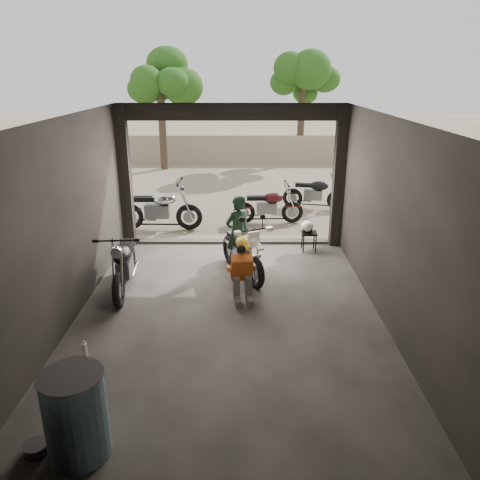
{
  "coord_description": "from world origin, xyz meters",
  "views": [
    {
      "loc": [
        0.22,
        -6.88,
        3.82
      ],
      "look_at": [
        0.19,
        0.6,
        1.12
      ],
      "focal_mm": 35.0,
      "sensor_mm": 36.0,
      "label": 1
    }
  ],
  "objects_px": {
    "sign_post": "(375,169)",
    "outside_bike_c": "(315,190)",
    "stool": "(309,235)",
    "mechanic": "(242,276)",
    "helmet": "(307,226)",
    "left_bike": "(124,260)",
    "main_bike": "(242,249)",
    "rider": "(238,233)",
    "oil_drum": "(76,417)",
    "outside_bike_b": "(268,203)",
    "outside_bike_a": "(159,205)"
  },
  "relations": [
    {
      "from": "sign_post",
      "to": "outside_bike_c",
      "type": "bearing_deg",
      "value": 127.84
    },
    {
      "from": "outside_bike_c",
      "to": "stool",
      "type": "bearing_deg",
      "value": -177.86
    },
    {
      "from": "mechanic",
      "to": "helmet",
      "type": "bearing_deg",
      "value": 52.08
    },
    {
      "from": "left_bike",
      "to": "sign_post",
      "type": "xyz_separation_m",
      "value": [
        5.21,
        2.82,
        1.12
      ]
    },
    {
      "from": "mechanic",
      "to": "main_bike",
      "type": "bearing_deg",
      "value": 82.62
    },
    {
      "from": "left_bike",
      "to": "rider",
      "type": "relative_size",
      "value": 1.13
    },
    {
      "from": "rider",
      "to": "outside_bike_c",
      "type": "bearing_deg",
      "value": -154.12
    },
    {
      "from": "main_bike",
      "to": "sign_post",
      "type": "distance_m",
      "value": 3.91
    },
    {
      "from": "outside_bike_c",
      "to": "sign_post",
      "type": "relative_size",
      "value": 0.65
    },
    {
      "from": "rider",
      "to": "stool",
      "type": "xyz_separation_m",
      "value": [
        1.59,
        0.97,
        -0.39
      ]
    },
    {
      "from": "sign_post",
      "to": "helmet",
      "type": "bearing_deg",
      "value": -134.39
    },
    {
      "from": "stool",
      "to": "oil_drum",
      "type": "distance_m",
      "value": 6.78
    },
    {
      "from": "mechanic",
      "to": "sign_post",
      "type": "height_order",
      "value": "sign_post"
    },
    {
      "from": "mechanic",
      "to": "helmet",
      "type": "xyz_separation_m",
      "value": [
        1.45,
        2.46,
        0.1
      ]
    },
    {
      "from": "oil_drum",
      "to": "sign_post",
      "type": "height_order",
      "value": "sign_post"
    },
    {
      "from": "stool",
      "to": "sign_post",
      "type": "relative_size",
      "value": 0.18
    },
    {
      "from": "outside_bike_b",
      "to": "mechanic",
      "type": "xyz_separation_m",
      "value": [
        -0.7,
        -4.53,
        -0.07
      ]
    },
    {
      "from": "stool",
      "to": "helmet",
      "type": "distance_m",
      "value": 0.21
    },
    {
      "from": "outside_bike_c",
      "to": "main_bike",
      "type": "bearing_deg",
      "value": 168.57
    },
    {
      "from": "helmet",
      "to": "main_bike",
      "type": "bearing_deg",
      "value": -146.0
    },
    {
      "from": "stool",
      "to": "oil_drum",
      "type": "xyz_separation_m",
      "value": [
        -3.21,
        -5.97,
        0.11
      ]
    },
    {
      "from": "left_bike",
      "to": "stool",
      "type": "relative_size",
      "value": 3.83
    },
    {
      "from": "outside_bike_b",
      "to": "helmet",
      "type": "xyz_separation_m",
      "value": [
        0.75,
        -2.07,
        0.03
      ]
    },
    {
      "from": "outside_bike_c",
      "to": "rider",
      "type": "relative_size",
      "value": 1.06
    },
    {
      "from": "mechanic",
      "to": "sign_post",
      "type": "distance_m",
      "value": 4.64
    },
    {
      "from": "left_bike",
      "to": "outside_bike_c",
      "type": "height_order",
      "value": "left_bike"
    },
    {
      "from": "mechanic",
      "to": "left_bike",
      "type": "bearing_deg",
      "value": 160.99
    },
    {
      "from": "outside_bike_b",
      "to": "main_bike",
      "type": "bearing_deg",
      "value": 165.36
    },
    {
      "from": "stool",
      "to": "sign_post",
      "type": "xyz_separation_m",
      "value": [
        1.55,
        0.83,
        1.33
      ]
    },
    {
      "from": "main_bike",
      "to": "outside_bike_a",
      "type": "height_order",
      "value": "outside_bike_a"
    },
    {
      "from": "main_bike",
      "to": "oil_drum",
      "type": "relative_size",
      "value": 1.73
    },
    {
      "from": "stool",
      "to": "outside_bike_b",
      "type": "bearing_deg",
      "value": 110.89
    },
    {
      "from": "outside_bike_a",
      "to": "oil_drum",
      "type": "distance_m",
      "value": 7.52
    },
    {
      "from": "left_bike",
      "to": "rider",
      "type": "height_order",
      "value": "rider"
    },
    {
      "from": "rider",
      "to": "left_bike",
      "type": "bearing_deg",
      "value": -11.32
    },
    {
      "from": "main_bike",
      "to": "rider",
      "type": "distance_m",
      "value": 0.42
    },
    {
      "from": "outside_bike_c",
      "to": "helmet",
      "type": "xyz_separation_m",
      "value": [
        -0.69,
        -3.48,
        0.03
      ]
    },
    {
      "from": "outside_bike_c",
      "to": "mechanic",
      "type": "distance_m",
      "value": 6.31
    },
    {
      "from": "outside_bike_a",
      "to": "stool",
      "type": "bearing_deg",
      "value": -112.2
    },
    {
      "from": "main_bike",
      "to": "oil_drum",
      "type": "distance_m",
      "value": 4.96
    },
    {
      "from": "outside_bike_b",
      "to": "helmet",
      "type": "bearing_deg",
      "value": -163.2
    },
    {
      "from": "main_bike",
      "to": "outside_bike_b",
      "type": "xyz_separation_m",
      "value": [
        0.7,
        3.42,
        -0.02
      ]
    },
    {
      "from": "outside_bike_b",
      "to": "mechanic",
      "type": "bearing_deg",
      "value": 168.17
    },
    {
      "from": "stool",
      "to": "main_bike",
      "type": "bearing_deg",
      "value": -138.59
    },
    {
      "from": "outside_bike_b",
      "to": "mechanic",
      "type": "height_order",
      "value": "outside_bike_b"
    },
    {
      "from": "helmet",
      "to": "oil_drum",
      "type": "xyz_separation_m",
      "value": [
        -3.16,
        -6.0,
        -0.09
      ]
    },
    {
      "from": "sign_post",
      "to": "main_bike",
      "type": "bearing_deg",
      "value": -125.89
    },
    {
      "from": "outside_bike_b",
      "to": "helmet",
      "type": "height_order",
      "value": "outside_bike_b"
    },
    {
      "from": "helmet",
      "to": "outside_bike_b",
      "type": "bearing_deg",
      "value": 100.96
    },
    {
      "from": "outside_bike_b",
      "to": "outside_bike_c",
      "type": "relative_size",
      "value": 1.0
    }
  ]
}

